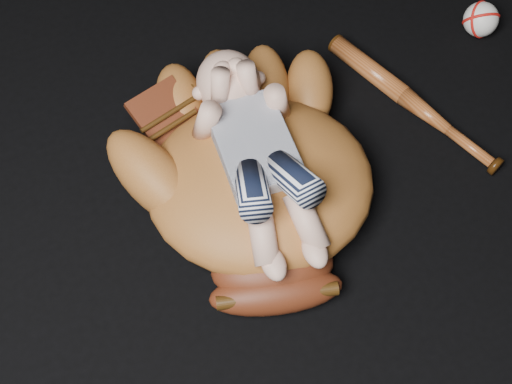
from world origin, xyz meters
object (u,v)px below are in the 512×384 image
baseball_glove (260,176)px  baseball (481,19)px  newborn_baby (261,158)px  baseball_bat (413,103)px

baseball_glove → baseball: baseball_glove is taller
newborn_baby → baseball_bat: (0.34, 0.05, -0.12)m
baseball_bat → baseball: bearing=24.4°
baseball_glove → newborn_baby: 0.06m
baseball → newborn_baby: bearing=-164.7°
baseball_glove → baseball: size_ratio=7.65×
newborn_baby → baseball: size_ratio=5.81×
baseball_bat → newborn_baby: bearing=-171.2°
newborn_baby → baseball_bat: size_ratio=1.01×
baseball_glove → baseball_bat: baseball_glove is taller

